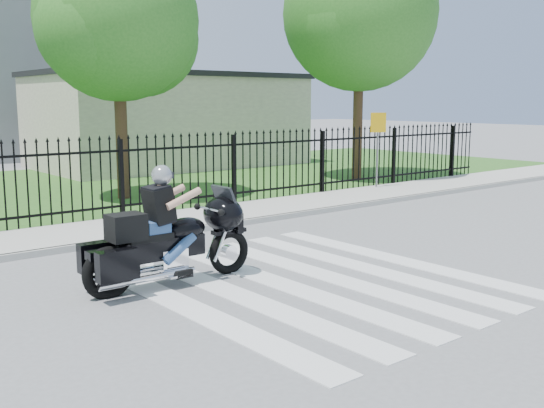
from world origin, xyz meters
TOP-DOWN VIEW (x-y plane):
  - ground at (0.00, 0.00)m, footprint 120.00×120.00m
  - crosswalk at (0.00, 0.00)m, footprint 5.00×5.50m
  - sidewalk at (0.00, 5.00)m, footprint 40.00×2.00m
  - curb at (0.00, 4.00)m, footprint 40.00×0.12m
  - grass_strip at (0.00, 12.00)m, footprint 40.00×12.00m
  - iron_fence at (0.00, 6.00)m, footprint 26.00×0.04m
  - tree_mid at (1.50, 9.00)m, footprint 4.20×4.20m
  - tree_right at (9.50, 8.00)m, footprint 5.00×5.00m
  - building_low at (7.00, 16.00)m, footprint 10.00×6.00m
  - building_low_roof at (7.00, 16.00)m, footprint 10.20×6.20m
  - motorcycle_rider at (-1.69, 1.12)m, footprint 2.68×0.79m
  - traffic_sign at (7.90, 5.69)m, footprint 0.44×0.22m

SIDE VIEW (x-z plane):
  - ground at x=0.00m, z-range 0.00..0.00m
  - crosswalk at x=0.00m, z-range 0.00..0.01m
  - grass_strip at x=0.00m, z-range 0.00..0.02m
  - sidewalk at x=0.00m, z-range 0.00..0.12m
  - curb at x=0.00m, z-range 0.00..0.12m
  - motorcycle_rider at x=-1.69m, z-range -0.16..1.61m
  - iron_fence at x=0.00m, z-range 0.00..1.80m
  - traffic_sign at x=7.90m, z-range 0.58..2.74m
  - building_low at x=7.00m, z-range 0.00..3.50m
  - building_low_roof at x=7.00m, z-range 3.50..3.70m
  - tree_mid at x=1.50m, z-range 1.28..8.06m
  - tree_right at x=9.50m, z-range 1.44..9.34m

